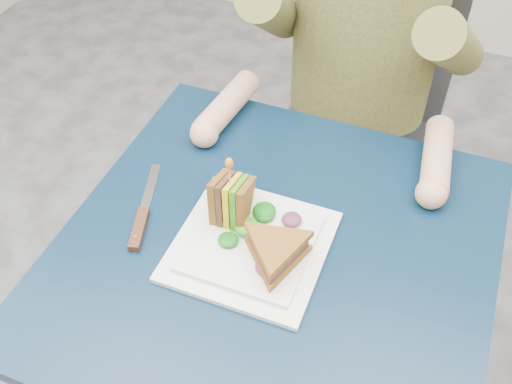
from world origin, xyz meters
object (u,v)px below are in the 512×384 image
at_px(sandwich_flat, 276,252).
at_px(fork, 197,249).
at_px(chair, 361,106).
at_px(sandwich_upright, 231,201).
at_px(plate, 251,245).
at_px(knife, 141,221).
at_px(table, 274,274).

height_order(sandwich_flat, fork, sandwich_flat).
height_order(chair, sandwich_upright, chair).
distance_m(plate, knife, 0.21).
bearing_deg(sandwich_upright, table, -15.88).
bearing_deg(fork, table, 24.04).
height_order(table, knife, knife).
relative_size(plate, fork, 1.45).
bearing_deg(table, chair, 90.00).
distance_m(plate, sandwich_upright, 0.08).
height_order(chair, plate, chair).
bearing_deg(knife, plate, 5.28).
bearing_deg(fork, plate, 23.97).
relative_size(chair, sandwich_upright, 6.16).
relative_size(chair, sandwich_flat, 4.84).
height_order(sandwich_flat, sandwich_upright, sandwich_upright).
xyz_separation_m(chair, sandwich_upright, (-0.10, -0.67, 0.24)).
relative_size(sandwich_upright, fork, 0.84).
bearing_deg(knife, sandwich_upright, 22.93).
bearing_deg(table, fork, -155.96).
height_order(sandwich_flat, knife, sandwich_flat).
bearing_deg(fork, sandwich_flat, 5.50).
relative_size(plate, knife, 1.20).
relative_size(chair, plate, 3.58).
bearing_deg(table, knife, -171.49).
relative_size(sandwich_flat, fork, 1.07).
xyz_separation_m(table, fork, (-0.13, -0.06, 0.08)).
distance_m(chair, knife, 0.79).
relative_size(table, sandwich_flat, 3.90).
bearing_deg(knife, sandwich_flat, -1.27).
distance_m(table, knife, 0.26).
bearing_deg(plate, sandwich_flat, -24.44).
xyz_separation_m(sandwich_flat, knife, (-0.26, 0.01, -0.04)).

